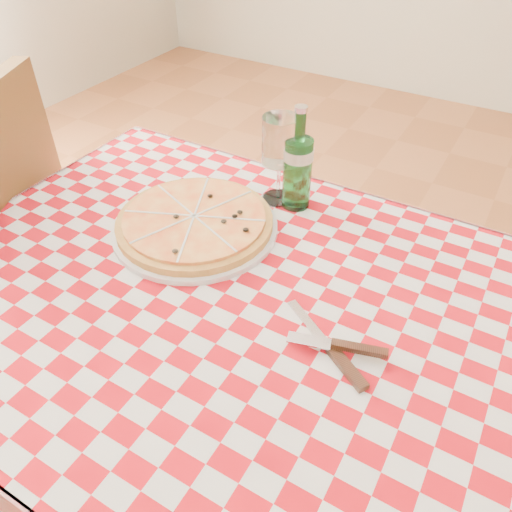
{
  "coord_description": "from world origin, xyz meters",
  "views": [
    {
      "loc": [
        0.33,
        -0.54,
        1.41
      ],
      "look_at": [
        -0.02,
        0.06,
        0.82
      ],
      "focal_mm": 35.0,
      "sensor_mm": 36.0,
      "label": 1
    }
  ],
  "objects_px": {
    "pizza_plate": "(195,221)",
    "water_bottle": "(298,159)",
    "dining_table": "(249,339)",
    "wine_glass": "(279,160)"
  },
  "relations": [
    {
      "from": "dining_table",
      "to": "pizza_plate",
      "type": "bearing_deg",
      "value": 148.15
    },
    {
      "from": "dining_table",
      "to": "water_bottle",
      "type": "distance_m",
      "value": 0.4
    },
    {
      "from": "wine_glass",
      "to": "pizza_plate",
      "type": "bearing_deg",
      "value": -116.44
    },
    {
      "from": "pizza_plate",
      "to": "water_bottle",
      "type": "xyz_separation_m",
      "value": [
        0.14,
        0.19,
        0.09
      ]
    },
    {
      "from": "pizza_plate",
      "to": "wine_glass",
      "type": "relative_size",
      "value": 1.75
    },
    {
      "from": "pizza_plate",
      "to": "wine_glass",
      "type": "bearing_deg",
      "value": 63.56
    },
    {
      "from": "dining_table",
      "to": "pizza_plate",
      "type": "relative_size",
      "value": 3.41
    },
    {
      "from": "pizza_plate",
      "to": "water_bottle",
      "type": "distance_m",
      "value": 0.26
    },
    {
      "from": "wine_glass",
      "to": "dining_table",
      "type": "bearing_deg",
      "value": -70.51
    },
    {
      "from": "water_bottle",
      "to": "wine_glass",
      "type": "relative_size",
      "value": 1.17
    }
  ]
}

